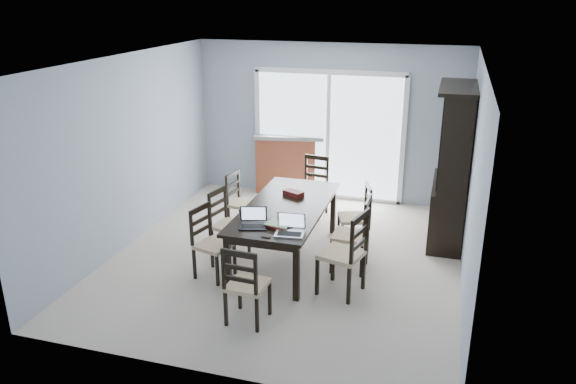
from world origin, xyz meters
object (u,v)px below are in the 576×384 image
at_px(hot_tub, 314,153).
at_px(chair_right_mid, 358,226).
at_px(chair_right_far, 360,209).
at_px(laptop_dark, 253,223).
at_px(china_hutch, 452,168).
at_px(game_box, 293,193).
at_px(dining_table, 286,211).
at_px(cell_phone, 266,237).
at_px(chair_end_near, 244,278).
at_px(chair_left_near, 208,234).
at_px(chair_left_mid, 224,216).
at_px(chair_right_near, 350,245).
at_px(chair_left_far, 239,195).
at_px(chair_end_far, 314,179).
at_px(laptop_silver, 290,230).

bearing_deg(hot_tub, chair_right_mid, -67.45).
height_order(chair_right_far, laptop_dark, chair_right_far).
height_order(china_hutch, laptop_dark, china_hutch).
height_order(china_hutch, game_box, china_hutch).
bearing_deg(hot_tub, chair_right_far, -63.79).
distance_m(dining_table, cell_phone, 1.01).
height_order(china_hutch, chair_end_near, china_hutch).
height_order(chair_left_near, chair_left_mid, chair_left_near).
height_order(chair_right_mid, chair_right_far, chair_right_mid).
relative_size(dining_table, chair_left_mid, 2.11).
xyz_separation_m(china_hutch, hot_tub, (-2.46, 2.06, -0.55)).
xyz_separation_m(dining_table, chair_end_near, (0.03, -1.64, -0.11)).
height_order(chair_right_near, chair_end_near, chair_right_near).
bearing_deg(chair_left_far, chair_end_far, 143.13).
bearing_deg(cell_phone, laptop_silver, 30.76).
distance_m(chair_end_far, laptop_dark, 2.45).
relative_size(chair_end_far, hot_tub, 0.47).
xyz_separation_m(chair_left_far, chair_right_near, (1.92, -1.44, 0.10)).
distance_m(chair_left_near, chair_end_far, 2.50).
height_order(china_hutch, chair_left_mid, china_hutch).
bearing_deg(chair_end_near, chair_right_near, 48.52).
bearing_deg(laptop_dark, hot_tub, 77.83).
height_order(chair_right_far, hot_tub, chair_right_far).
height_order(chair_left_mid, chair_end_far, chair_end_far).
distance_m(dining_table, chair_left_far, 1.22).
bearing_deg(chair_end_near, hot_tub, 98.78).
relative_size(chair_right_mid, cell_phone, 11.01).
bearing_deg(chair_left_far, hot_tub, 176.82).
relative_size(chair_end_far, laptop_silver, 3.04).
bearing_deg(laptop_dark, chair_end_far, 70.75).
height_order(dining_table, chair_end_near, chair_end_near).
distance_m(chair_left_mid, game_box, 0.98).
height_order(dining_table, chair_left_far, chair_left_far).
bearing_deg(laptop_silver, chair_left_near, 165.88).
xyz_separation_m(chair_right_far, hot_tub, (-1.31, 2.65, -0.03)).
distance_m(dining_table, chair_right_mid, 0.96).
height_order(chair_right_far, chair_end_far, chair_end_far).
distance_m(chair_right_mid, laptop_dark, 1.36).
bearing_deg(laptop_silver, chair_right_far, 62.91).
xyz_separation_m(chair_left_mid, cell_phone, (0.89, -0.91, 0.20)).
bearing_deg(laptop_dark, chair_right_far, 37.89).
bearing_deg(chair_end_far, chair_left_mid, 72.98).
bearing_deg(game_box, chair_left_near, -125.30).
relative_size(laptop_dark, cell_phone, 3.62).
distance_m(dining_table, china_hutch, 2.41).
distance_m(china_hutch, game_box, 2.23).
relative_size(chair_end_near, game_box, 3.83).
bearing_deg(chair_left_far, china_hutch, 107.65).
bearing_deg(laptop_dark, chair_end_near, -92.53).
distance_m(chair_left_mid, chair_right_near, 1.90).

